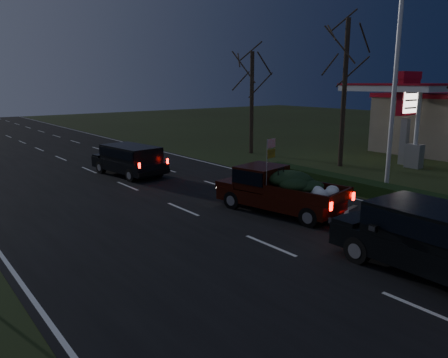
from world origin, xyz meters
TOP-DOWN VIEW (x-y plane):
  - ground at (0.00, 0.00)m, footprint 120.00×120.00m
  - road_asphalt at (0.00, 0.00)m, footprint 14.00×120.00m
  - hedge_row at (7.80, 3.00)m, footprint 1.00×10.00m
  - light_pole at (9.50, 2.00)m, footprint 0.50×0.90m
  - gas_price_pylon at (16.00, 4.99)m, footprint 2.00×0.41m
  - gas_canopy at (18.00, 6.00)m, footprint 7.10×6.10m
  - bare_tree_mid at (12.50, 7.00)m, footprint 3.60×3.60m
  - bare_tree_far at (11.50, 14.00)m, footprint 3.60×3.60m
  - pickup_truck at (2.79, 2.42)m, footprint 2.84×5.27m
  - lead_suv at (1.26, 12.21)m, footprint 2.47×4.82m
  - rear_suv at (1.93, -4.27)m, footprint 2.43×5.22m

SIDE VIEW (x-z plane):
  - ground at x=0.00m, z-range 0.00..0.00m
  - road_asphalt at x=0.00m, z-range 0.00..0.02m
  - hedge_row at x=7.80m, z-range 0.00..0.60m
  - pickup_truck at x=2.79m, z-range -0.33..2.29m
  - lead_suv at x=1.26m, z-range 0.34..1.67m
  - rear_suv at x=1.93m, z-range 0.38..1.86m
  - gas_price_pylon at x=16.00m, z-range 0.98..6.56m
  - gas_canopy at x=18.00m, z-range 1.91..6.79m
  - bare_tree_far at x=11.50m, z-range 1.73..8.73m
  - light_pole at x=9.50m, z-range 0.90..10.06m
  - bare_tree_mid at x=12.50m, z-range 2.10..10.60m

